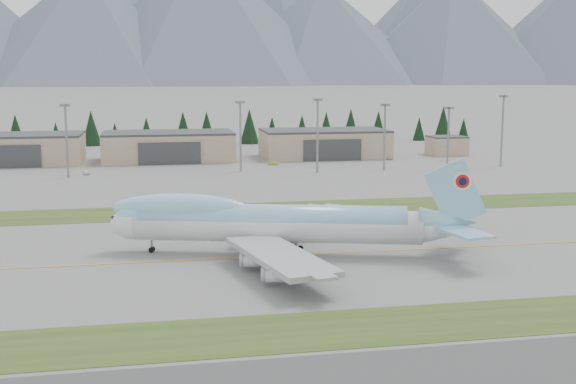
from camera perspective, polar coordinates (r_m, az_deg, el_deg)
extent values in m
plane|color=slate|center=(128.79, -0.87, -5.09)|extent=(7000.00, 7000.00, 0.00)
cube|color=#314D1B|center=(93.23, 3.24, -10.79)|extent=(400.00, 14.00, 0.08)
cube|color=#314D1B|center=(172.26, -3.46, -1.43)|extent=(400.00, 18.00, 0.08)
cube|color=gold|center=(128.79, -0.87, -5.09)|extent=(400.00, 0.40, 0.02)
cylinder|color=silver|center=(128.70, -0.88, -2.67)|extent=(51.04, 19.27, 5.95)
cylinder|color=#8CC8E6|center=(128.57, -1.29, -2.19)|extent=(47.39, 17.86, 5.49)
ellipsoid|color=silver|center=(133.52, -11.91, -2.44)|extent=(10.76, 8.25, 5.95)
ellipsoid|color=#8CC8E6|center=(133.30, -11.93, -1.98)|extent=(9.02, 6.97, 5.05)
ellipsoid|color=#8CC8E6|center=(130.90, -8.49, -1.31)|extent=(25.71, 11.54, 5.49)
cube|color=#0C1433|center=(134.22, -13.24, -1.91)|extent=(2.52, 2.81, 1.19)
cone|color=silver|center=(129.48, 12.58, -2.83)|extent=(12.14, 8.53, 5.83)
cone|color=#8CC8E6|center=(129.26, 12.59, -2.35)|extent=(11.12, 7.78, 5.31)
cube|color=#8CC8E6|center=(128.48, 13.08, -0.11)|extent=(10.84, 3.45, 12.64)
cylinder|color=silver|center=(128.67, 13.57, 0.87)|extent=(3.23, 1.05, 3.30)
cylinder|color=red|center=(128.76, 13.57, 0.88)|extent=(2.35, 0.80, 2.38)
cylinder|color=#0C1433|center=(128.85, 13.56, 0.89)|extent=(1.37, 0.54, 1.37)
cube|color=#8CC8E6|center=(134.96, 13.03, -2.12)|extent=(10.71, 11.24, 0.42)
cube|color=#8CC8E6|center=(124.34, 13.77, -3.11)|extent=(7.12, 10.86, 0.42)
cube|color=#A0A4A8|center=(143.64, 0.41, -2.08)|extent=(25.17, 25.96, 0.92)
cube|color=#A0A4A8|center=(114.26, -0.67, -5.07)|extent=(14.53, 28.72, 0.92)
cylinder|color=silver|center=(140.78, -1.41, -3.04)|extent=(5.20, 3.46, 2.29)
cylinder|color=silver|center=(148.71, 0.65, -2.38)|extent=(5.20, 3.46, 2.29)
cylinder|color=silver|center=(118.66, -2.54, -5.40)|extent=(5.20, 3.46, 2.29)
cylinder|color=silver|center=(110.02, -0.75, -6.57)|extent=(5.20, 3.46, 2.29)
cylinder|color=gray|center=(133.68, -10.72, -4.24)|extent=(0.49, 0.49, 2.20)
cylinder|color=gray|center=(132.41, -1.36, -4.16)|extent=(0.63, 0.63, 2.38)
cylinder|color=gray|center=(127.10, -1.61, -4.74)|extent=(0.63, 0.63, 2.38)
cylinder|color=gray|center=(132.03, 0.63, -4.20)|extent=(0.63, 0.63, 2.38)
cylinder|color=gray|center=(126.71, 0.46, -4.78)|extent=(0.63, 0.63, 2.38)
cylinder|color=black|center=(133.48, -10.75, -4.52)|extent=(1.06, 0.57, 1.01)
cylinder|color=black|center=(134.17, -10.67, -4.45)|extent=(1.06, 0.57, 1.01)
cylinder|color=black|center=(132.56, -1.35, -4.43)|extent=(1.18, 0.73, 1.10)
cylinder|color=black|center=(127.26, -1.61, -5.02)|extent=(1.18, 0.73, 1.10)
cylinder|color=black|center=(132.18, 0.63, -4.47)|extent=(1.18, 0.73, 1.10)
cylinder|color=black|center=(126.87, 0.46, -5.06)|extent=(1.18, 0.73, 1.10)
cube|color=tan|center=(278.48, -20.82, 3.12)|extent=(48.00, 26.00, 10.00)
cube|color=#36383B|center=(278.01, -20.88, 4.23)|extent=(48.00, 26.00, 0.80)
cube|color=#36383B|center=(265.57, -21.29, 2.60)|extent=(22.08, 0.60, 8.00)
cube|color=tan|center=(274.30, -9.42, 3.52)|extent=(48.00, 26.00, 10.00)
cube|color=#36383B|center=(273.82, -9.45, 4.64)|extent=(48.00, 26.00, 0.80)
cube|color=#36383B|center=(261.18, -9.34, 3.01)|extent=(22.08, 0.60, 8.00)
cube|color=tan|center=(282.17, 2.87, 3.79)|extent=(48.00, 26.00, 10.00)
cube|color=#36383B|center=(281.70, 2.88, 4.88)|extent=(48.00, 26.00, 0.80)
cube|color=#36383B|center=(269.43, 3.54, 3.31)|extent=(22.08, 0.60, 8.00)
cube|color=tan|center=(296.25, 12.42, 3.55)|extent=(14.00, 12.00, 7.00)
cube|color=#36383B|center=(295.91, 12.45, 4.29)|extent=(14.00, 12.00, 0.60)
cylinder|color=gray|center=(234.45, -17.08, 3.76)|extent=(0.70, 0.70, 22.15)
cube|color=gray|center=(233.71, -17.22, 6.56)|extent=(3.20, 3.20, 0.80)
cylinder|color=gray|center=(239.41, -3.77, 4.30)|extent=(0.70, 0.70, 22.52)
cube|color=gray|center=(238.68, -3.80, 7.09)|extent=(3.20, 3.20, 0.80)
cylinder|color=gray|center=(236.52, 2.34, 4.36)|extent=(0.70, 0.70, 23.42)
cube|color=gray|center=(235.79, 2.36, 7.30)|extent=(3.20, 3.20, 0.80)
cylinder|color=gray|center=(245.55, 7.64, 4.24)|extent=(0.70, 0.70, 21.49)
cube|color=gray|center=(244.84, 7.69, 6.84)|extent=(3.20, 3.20, 0.80)
cylinder|color=gray|center=(251.18, 12.53, 4.09)|extent=(0.70, 0.70, 20.37)
cube|color=gray|center=(250.48, 12.62, 6.50)|extent=(3.20, 3.20, 0.80)
cylinder|color=gray|center=(263.19, 16.56, 4.56)|extent=(0.70, 0.70, 24.09)
cube|color=gray|center=(262.54, 16.69, 7.27)|extent=(3.20, 3.20, 0.80)
imported|color=white|center=(241.53, -15.65, 1.33)|extent=(2.60, 4.28, 1.36)
imported|color=#99AD2B|center=(257.71, -1.20, 2.16)|extent=(4.12, 3.10, 1.30)
imported|color=silver|center=(276.17, 8.08, 2.55)|extent=(2.90, 4.55, 1.23)
cone|color=black|center=(340.40, -20.71, 4.55)|extent=(8.29, 8.29, 14.80)
cone|color=black|center=(336.32, -17.86, 4.34)|extent=(6.23, 6.23, 11.12)
cone|color=black|center=(338.96, -15.28, 4.90)|extent=(8.91, 8.91, 15.91)
cone|color=black|center=(339.78, -13.51, 4.50)|extent=(5.72, 5.72, 10.22)
cone|color=black|center=(337.60, -11.12, 4.75)|extent=(7.07, 7.07, 12.62)
cone|color=black|center=(337.89, -8.29, 5.05)|extent=(8.49, 8.49, 15.16)
cone|color=black|center=(334.73, -6.44, 5.06)|extent=(8.55, 8.55, 15.27)
cone|color=black|center=(336.93, -3.07, 5.21)|extent=(9.10, 9.10, 16.25)
cone|color=black|center=(343.34, -1.27, 4.96)|extent=(6.81, 6.81, 12.17)
cone|color=black|center=(342.80, 1.11, 5.04)|extent=(7.36, 7.36, 13.15)
cone|color=black|center=(344.76, 3.04, 5.16)|extent=(8.10, 8.10, 14.46)
cone|color=black|center=(349.27, 4.98, 5.30)|extent=(8.84, 8.84, 15.78)
cone|color=black|center=(356.44, 7.15, 5.24)|extent=(8.15, 8.15, 14.55)
cone|color=black|center=(359.24, 10.31, 4.95)|extent=(6.40, 6.40, 11.42)
cone|color=black|center=(361.77, 12.15, 5.34)|extent=(9.39, 9.39, 16.76)
cone|color=black|center=(368.22, 13.70, 4.88)|extent=(6.01, 6.01, 10.73)
cone|color=#4F5E6A|center=(2320.11, -15.58, 12.55)|extent=(849.08, 849.08, 354.55)
cone|color=#4F5E6A|center=(2378.60, -6.84, 13.84)|extent=(955.11, 955.11, 446.32)
cone|color=#4F5E6A|center=(2486.82, 2.55, 12.51)|extent=(833.48, 833.48, 344.44)
cone|color=white|center=(2494.78, 2.57, 14.88)|extent=(316.72, 316.72, 137.78)
cone|color=#4F5E6A|center=(2590.40, 12.74, 12.50)|extent=(831.35, 831.35, 374.52)
cone|color=#4F5E6A|center=(3037.19, -14.55, 13.42)|extent=(1063.96, 1063.96, 531.98)
cone|color=#4F5E6A|center=(3074.18, -1.05, 13.05)|extent=(935.33, 935.33, 467.66)
cone|color=#4F5E6A|center=(3267.95, 11.46, 13.02)|extent=(1018.45, 1018.45, 509.23)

